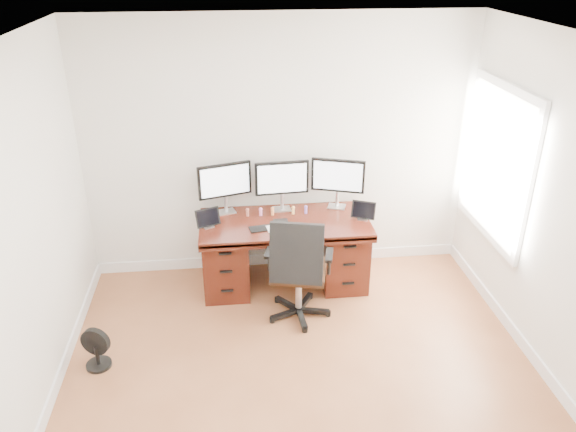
{
  "coord_description": "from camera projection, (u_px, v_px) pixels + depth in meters",
  "views": [
    {
      "loc": [
        -0.52,
        -3.2,
        3.26
      ],
      "look_at": [
        0.0,
        1.5,
        0.95
      ],
      "focal_mm": 35.0,
      "sensor_mm": 36.0,
      "label": 1
    }
  ],
  "objects": [
    {
      "name": "figurine_pink",
      "position": [
        261.0,
        211.0,
        5.71
      ],
      "size": [
        0.04,
        0.04,
        0.09
      ],
      "color": "pink",
      "rests_on": "desk"
    },
    {
      "name": "monitor_left",
      "position": [
        225.0,
        182.0,
        5.65
      ],
      "size": [
        0.54,
        0.19,
        0.53
      ],
      "rotation": [
        0.0,
        0.0,
        0.28
      ],
      "color": "silver",
      "rests_on": "desk"
    },
    {
      "name": "figurine_orange",
      "position": [
        272.0,
        211.0,
        5.72
      ],
      "size": [
        0.04,
        0.04,
        0.09
      ],
      "color": "#EA8A4D",
      "rests_on": "desk"
    },
    {
      "name": "phone",
      "position": [
        281.0,
        221.0,
        5.61
      ],
      "size": [
        0.15,
        0.07,
        0.01
      ],
      "primitive_type": "cube",
      "rotation": [
        0.0,
        0.0,
        -0.01
      ],
      "color": "black",
      "rests_on": "desk"
    },
    {
      "name": "monitor_right",
      "position": [
        338.0,
        177.0,
        5.77
      ],
      "size": [
        0.53,
        0.21,
        0.53
      ],
      "rotation": [
        0.0,
        0.0,
        -0.32
      ],
      "color": "silver",
      "rests_on": "desk"
    },
    {
      "name": "monitor_center",
      "position": [
        282.0,
        180.0,
        5.71
      ],
      "size": [
        0.55,
        0.15,
        0.53
      ],
      "rotation": [
        0.0,
        0.0,
        0.07
      ],
      "color": "silver",
      "rests_on": "desk"
    },
    {
      "name": "floor_fan",
      "position": [
        96.0,
        349.0,
        4.72
      ],
      "size": [
        0.26,
        0.22,
        0.37
      ],
      "rotation": [
        0.0,
        0.0,
        -0.34
      ],
      "color": "black",
      "rests_on": "ground"
    },
    {
      "name": "drawing_tablet",
      "position": [
        260.0,
        229.0,
        5.46
      ],
      "size": [
        0.23,
        0.17,
        0.01
      ],
      "primitive_type": "cube",
      "rotation": [
        0.0,
        0.0,
        0.17
      ],
      "color": "black",
      "rests_on": "desk"
    },
    {
      "name": "figurine_yellow",
      "position": [
        293.0,
        210.0,
        5.74
      ],
      "size": [
        0.04,
        0.04,
        0.09
      ],
      "color": "tan",
      "rests_on": "desk"
    },
    {
      "name": "desk",
      "position": [
        285.0,
        250.0,
        5.8
      ],
      "size": [
        1.7,
        0.8,
        0.75
      ],
      "color": "#41160D",
      "rests_on": "ground"
    },
    {
      "name": "tablet_left",
      "position": [
        208.0,
        219.0,
        5.46
      ],
      "size": [
        0.25,
        0.15,
        0.19
      ],
      "rotation": [
        0.0,
        0.0,
        0.38
      ],
      "color": "silver",
      "rests_on": "desk"
    },
    {
      "name": "trackpad",
      "position": [
        306.0,
        228.0,
        5.47
      ],
      "size": [
        0.14,
        0.14,
        0.01
      ],
      "primitive_type": "cube",
      "rotation": [
        0.0,
        0.0,
        0.02
      ],
      "color": "silver",
      "rests_on": "desk"
    },
    {
      "name": "figurine_purple",
      "position": [
        306.0,
        209.0,
        5.75
      ],
      "size": [
        0.04,
        0.04,
        0.09
      ],
      "color": "#8D5FCC",
      "rests_on": "desk"
    },
    {
      "name": "office_chair",
      "position": [
        298.0,
        286.0,
        5.27
      ],
      "size": [
        0.7,
        0.7,
        1.09
      ],
      "rotation": [
        0.0,
        0.0,
        -0.23
      ],
      "color": "black",
      "rests_on": "ground"
    },
    {
      "name": "ground",
      "position": [
        309.0,
        411.0,
        4.34
      ],
      "size": [
        4.5,
        4.5,
        0.0
      ],
      "primitive_type": "plane",
      "color": "#935A38",
      "rests_on": "ground"
    },
    {
      "name": "figurine_brown",
      "position": [
        247.0,
        212.0,
        5.7
      ],
      "size": [
        0.04,
        0.04,
        0.09
      ],
      "color": "brown",
      "rests_on": "desk"
    },
    {
      "name": "tablet_right",
      "position": [
        364.0,
        212.0,
        5.61
      ],
      "size": [
        0.25,
        0.16,
        0.19
      ],
      "rotation": [
        0.0,
        0.0,
        -0.42
      ],
      "color": "silver",
      "rests_on": "desk"
    },
    {
      "name": "back_wall",
      "position": [
        280.0,
        149.0,
        5.76
      ],
      "size": [
        4.0,
        0.1,
        2.7
      ],
      "primitive_type": "cube",
      "color": "white",
      "rests_on": "ground"
    },
    {
      "name": "keyboard",
      "position": [
        282.0,
        227.0,
        5.47
      ],
      "size": [
        0.32,
        0.18,
        0.01
      ],
      "primitive_type": "cube",
      "rotation": [
        0.0,
        0.0,
        0.17
      ],
      "color": "silver",
      "rests_on": "desk"
    }
  ]
}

